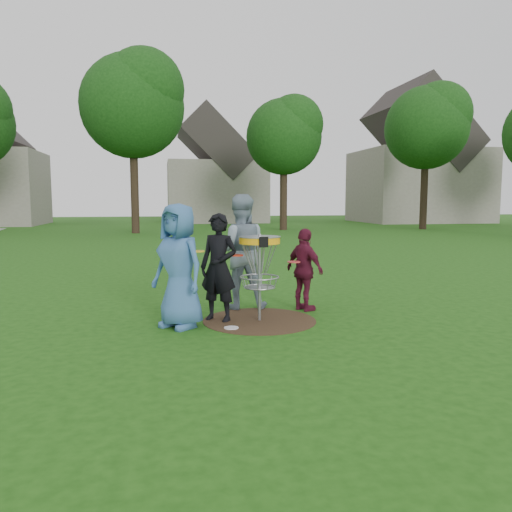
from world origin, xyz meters
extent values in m
plane|color=#19470F|center=(0.00, 0.00, 0.00)|extent=(100.00, 100.00, 0.00)
cylinder|color=#47331E|center=(0.00, 0.00, 0.00)|extent=(1.80, 1.80, 0.01)
imported|color=#38659C|center=(-1.26, -0.16, 0.93)|extent=(1.05, 1.07, 1.86)
imported|color=black|center=(-0.63, 0.14, 0.85)|extent=(0.74, 0.68, 1.70)
imported|color=#7E92A3|center=(-0.16, 1.00, 1.00)|extent=(1.04, 0.85, 2.01)
imported|color=maroon|center=(0.91, 0.58, 0.71)|extent=(0.69, 0.90, 1.42)
cylinder|color=white|center=(-0.51, -0.41, 0.01)|extent=(0.22, 0.22, 0.02)
cylinder|color=#9EA0A5|center=(0.00, 0.00, 0.69)|extent=(0.05, 0.05, 1.38)
cylinder|color=#FFAB0D|center=(0.00, 0.00, 1.28)|extent=(0.64, 0.64, 0.10)
cylinder|color=#9EA0A5|center=(0.00, 0.00, 1.34)|extent=(0.66, 0.66, 0.01)
cube|color=black|center=(0.00, -0.33, 1.28)|extent=(0.14, 0.02, 0.16)
torus|color=#9EA0A5|center=(0.00, 0.00, 0.70)|extent=(0.62, 0.62, 0.02)
torus|color=#9EA0A5|center=(0.00, 0.00, 0.54)|extent=(0.50, 0.50, 0.02)
cylinder|color=#9EA0A5|center=(0.00, 0.00, 0.53)|extent=(0.44, 0.44, 0.01)
cylinder|color=yellow|center=(-0.98, -0.13, 1.14)|extent=(0.22, 0.22, 0.02)
cylinder|color=red|center=(-0.36, 0.08, 1.04)|extent=(0.22, 0.22, 0.02)
cylinder|color=#E5443C|center=(-0.11, 0.72, 1.23)|extent=(0.22, 0.22, 0.02)
cylinder|color=#E13B3B|center=(0.67, 0.43, 0.87)|extent=(0.22, 0.22, 0.02)
cylinder|color=#38281C|center=(-3.00, 21.50, 2.31)|extent=(0.46, 0.46, 4.62)
sphere|color=#164211|center=(-3.00, 21.50, 7.04)|extent=(5.72, 5.72, 5.72)
cylinder|color=#38281C|center=(6.00, 23.00, 1.89)|extent=(0.46, 0.46, 3.78)
sphere|color=#164211|center=(6.00, 23.00, 5.76)|extent=(4.68, 4.68, 4.68)
cylinder|color=#38281C|center=(15.00, 22.00, 2.10)|extent=(0.46, 0.46, 4.20)
sphere|color=#164211|center=(15.00, 22.00, 6.40)|extent=(5.20, 5.20, 5.20)
cube|color=gray|center=(3.00, 35.00, 2.50)|extent=(8.00, 7.00, 5.00)
cube|color=#2D2826|center=(3.00, 35.00, 6.44)|extent=(6.11, 7.14, 6.11)
cube|color=gray|center=(20.00, 32.00, 3.00)|extent=(10.00, 8.00, 6.00)
cube|color=#2D2826|center=(20.00, 32.00, 7.80)|extent=(7.64, 8.16, 7.64)
camera|label=1|loc=(-1.48, -7.61, 1.92)|focal=35.00mm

